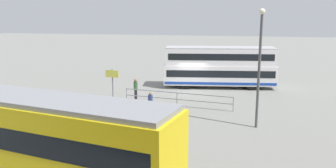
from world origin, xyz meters
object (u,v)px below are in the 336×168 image
pedestrian_near_railing (136,88)px  street_lamp (260,60)px  double_decker_bus (219,67)px  tram_yellow (18,133)px  info_sign (112,78)px  pedestrian_crossing (150,102)px

pedestrian_near_railing → street_lamp: street_lamp is taller
double_decker_bus → tram_yellow: (7.25, 19.87, -0.11)m
info_sign → street_lamp: 12.27m
pedestrian_crossing → street_lamp: size_ratio=0.22×
pedestrian_crossing → info_sign: size_ratio=0.62×
pedestrian_near_railing → double_decker_bus: bearing=-134.0°
pedestrian_near_railing → info_sign: 2.02m
tram_yellow → double_decker_bus: bearing=-110.0°
tram_yellow → pedestrian_near_railing: bearing=-94.3°
tram_yellow → info_sign: tram_yellow is taller
double_decker_bus → street_lamp: street_lamp is taller
info_sign → street_lamp: size_ratio=0.36×
tram_yellow → pedestrian_near_railing: tram_yellow is taller
double_decker_bus → pedestrian_near_railing: 9.03m
pedestrian_crossing → pedestrian_near_railing: bearing=-58.6°
pedestrian_near_railing → pedestrian_crossing: bearing=121.4°
info_sign → street_lamp: (-11.14, 4.55, 2.39)m
double_decker_bus → tram_yellow: double_decker_bus is taller
pedestrian_crossing → street_lamp: street_lamp is taller
pedestrian_crossing → info_sign: info_sign is taller
pedestrian_near_railing → street_lamp: bearing=152.2°
tram_yellow → pedestrian_crossing: (-3.23, -9.77, -0.94)m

